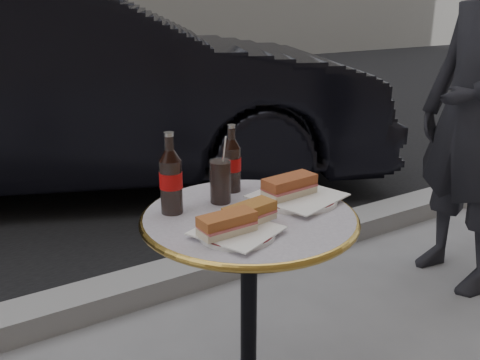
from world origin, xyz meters
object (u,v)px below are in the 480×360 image
bistro_table (249,324)px  parked_car (72,88)px  cola_bottle_right (232,158)px  cola_glass (220,181)px  plate_right (297,198)px  pedestrian (477,115)px  plate_left (237,233)px  cola_bottle_left (171,173)px

bistro_table → parked_car: 2.65m
cola_bottle_right → cola_glass: bearing=-139.9°
plate_right → cola_bottle_right: (-0.12, 0.18, 0.10)m
cola_bottle_right → pedestrian: bearing=2.7°
parked_car → pedestrian: bearing=-131.5°
parked_car → pedestrian: size_ratio=2.66×
parked_car → pedestrian: (1.16, -2.36, 0.10)m
plate_left → plate_right: plate_right is taller
plate_left → parked_car: bearing=83.2°
plate_right → parked_car: size_ratio=0.06×
bistro_table → cola_bottle_left: bearing=144.7°
bistro_table → cola_glass: (-0.02, 0.12, 0.43)m
cola_glass → parked_car: parked_car is taller
bistro_table → parked_car: bearing=85.2°
cola_bottle_left → cola_glass: (0.16, -0.00, -0.05)m
plate_left → cola_glass: size_ratio=1.52×
plate_right → cola_bottle_right: bearing=124.7°
plate_left → cola_glass: bearing=70.0°
cola_glass → pedestrian: (1.40, 0.13, 0.02)m
cola_bottle_left → parked_car: bearing=80.9°
parked_car → cola_glass: bearing=-163.2°
plate_right → pedestrian: (1.20, 0.24, 0.08)m
plate_left → parked_car: size_ratio=0.05×
cola_bottle_right → cola_glass: (-0.08, -0.07, -0.04)m
cola_bottle_left → cola_glass: size_ratio=1.79×
cola_bottle_right → parked_car: size_ratio=0.05×
parked_car → plate_left: bearing=-164.5°
cola_glass → pedestrian: size_ratio=0.08×
cola_bottle_right → bistro_table: bearing=-106.8°
bistro_table → pedestrian: pedestrian is taller
cola_bottle_left → parked_car: (0.40, 2.49, -0.14)m
parked_car → pedestrian: pedestrian is taller
plate_right → cola_bottle_right: cola_bottle_right is taller
cola_bottle_left → bistro_table: bearing=-35.3°
cola_bottle_left → cola_bottle_right: (0.24, 0.06, -0.01)m
pedestrian → bistro_table: bearing=-72.1°
bistro_table → plate_left: 0.40m
plate_left → plate_right: size_ratio=0.82×
cola_bottle_left → pedestrian: 1.57m
cola_bottle_left → parked_car: size_ratio=0.05×
plate_left → plate_right: (0.29, 0.12, 0.00)m
bistro_table → plate_right: 0.41m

